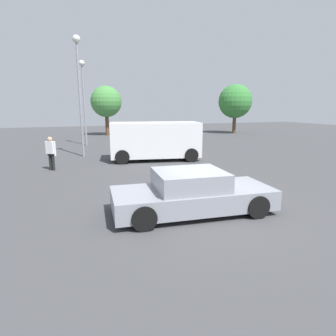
{
  "coord_description": "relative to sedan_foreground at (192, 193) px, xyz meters",
  "views": [
    {
      "loc": [
        -3.73,
        -7.01,
        2.96
      ],
      "look_at": [
        -0.37,
        1.94,
        0.9
      ],
      "focal_mm": 30.18,
      "sensor_mm": 36.0,
      "label": 1
    }
  ],
  "objects": [
    {
      "name": "ground_plane",
      "position": [
        0.39,
        0.06,
        -0.57
      ],
      "size": [
        80.0,
        80.0,
        0.0
      ],
      "primitive_type": "plane",
      "color": "#424244"
    },
    {
      "name": "sedan_foreground",
      "position": [
        0.0,
        0.0,
        0.0
      ],
      "size": [
        4.68,
        2.29,
        1.23
      ],
      "rotation": [
        0.0,
        0.0,
        -0.1
      ],
      "color": "gray",
      "rests_on": "ground_plane"
    },
    {
      "name": "dog",
      "position": [
        0.68,
        2.75,
        -0.26
      ],
      "size": [
        0.57,
        0.44,
        0.48
      ],
      "rotation": [
        0.0,
        0.0,
        2.61
      ],
      "color": "white",
      "rests_on": "ground_plane"
    },
    {
      "name": "van_white",
      "position": [
        1.59,
        8.28,
        0.58
      ],
      "size": [
        5.26,
        3.03,
        2.13
      ],
      "rotation": [
        0.0,
        0.0,
        2.95
      ],
      "color": "white",
      "rests_on": "ground_plane"
    },
    {
      "name": "pedestrian",
      "position": [
        -3.88,
        7.39,
        0.38
      ],
      "size": [
        0.46,
        0.44,
        1.6
      ],
      "rotation": [
        0.0,
        0.0,
        4.02
      ],
      "color": "black",
      "rests_on": "ground_plane"
    },
    {
      "name": "light_post_near",
      "position": [
        -1.54,
        16.28,
        3.79
      ],
      "size": [
        0.44,
        0.44,
        6.42
      ],
      "color": "gray",
      "rests_on": "ground_plane"
    },
    {
      "name": "light_post_mid",
      "position": [
        -2.17,
        10.92,
        4.1
      ],
      "size": [
        0.44,
        0.44,
        6.96
      ],
      "color": "gray",
      "rests_on": "ground_plane"
    },
    {
      "name": "tree_back_left",
      "position": [
        1.29,
        23.92,
        2.95
      ],
      "size": [
        3.23,
        3.23,
        5.16
      ],
      "color": "brown",
      "rests_on": "ground_plane"
    },
    {
      "name": "tree_back_center",
      "position": [
        15.38,
        21.15,
        3.03
      ],
      "size": [
        3.77,
        3.77,
        5.5
      ],
      "color": "brown",
      "rests_on": "ground_plane"
    }
  ]
}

